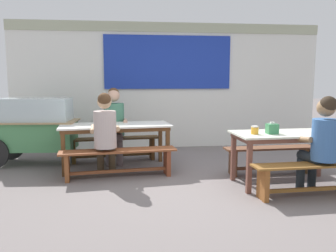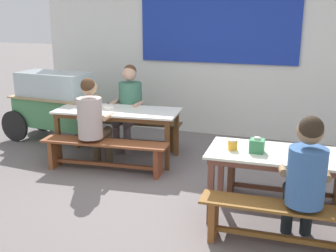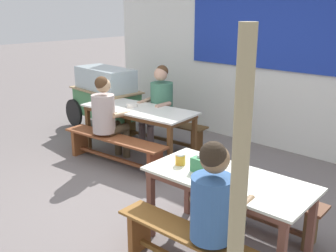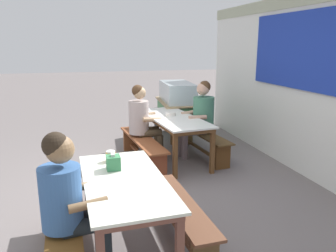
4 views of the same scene
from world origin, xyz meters
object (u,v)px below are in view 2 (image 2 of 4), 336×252
object	(u,v)px
dining_table_far	(118,115)
person_left_back_turned	(92,118)
person_center_facing	(129,102)
tissue_box	(257,146)
food_cart	(54,101)
bench_far_back	(130,130)
bench_far_front	(105,151)
bench_near_front	(279,220)
person_near_front	(305,174)
soup_bowl	(109,107)
dining_table_near	(284,160)
bench_near_back	(283,175)
condiment_jar	(233,145)

from	to	relation	value
dining_table_far	person_left_back_turned	bearing A→B (deg)	-105.04
person_center_facing	tissue_box	distance (m)	2.75
food_cart	tissue_box	distance (m)	3.90
bench_far_back	bench_far_front	distance (m)	1.08
bench_far_back	food_cart	size ratio (longest dim) A/B	0.95
bench_near_front	person_near_front	bearing A→B (deg)	18.68
person_left_back_turned	soup_bowl	distance (m)	0.49
dining_table_near	bench_far_front	xyz separation A→B (m)	(-2.34, 0.61, -0.36)
food_cart	soup_bowl	xyz separation A→B (m)	(1.26, -0.48, 0.10)
person_near_front	person_left_back_turned	xyz separation A→B (m)	(-2.73, 1.13, -0.01)
person_center_facing	dining_table_near	bearing A→B (deg)	-33.86
dining_table_far	person_near_front	size ratio (longest dim) A/B	1.46
bench_far_front	bench_near_front	size ratio (longest dim) A/B	1.21
bench_far_back	tissue_box	size ratio (longest dim) A/B	10.47
bench_far_front	tissue_box	distance (m)	2.23
person_left_back_turned	tissue_box	bearing A→B (deg)	-17.65
dining_table_far	person_center_facing	xyz separation A→B (m)	(-0.04, 0.48, 0.08)
soup_bowl	tissue_box	bearing A→B (deg)	-28.05
bench_far_back	soup_bowl	xyz separation A→B (m)	(-0.08, -0.55, 0.48)
bench_near_back	tissue_box	world-z (taller)	tissue_box
bench_far_front	bench_near_back	size ratio (longest dim) A/B	1.22
tissue_box	person_near_front	bearing A→B (deg)	-40.93
dining_table_far	person_left_back_turned	distance (m)	0.52
dining_table_near	bench_near_front	xyz separation A→B (m)	(0.02, -0.54, -0.38)
bench_near_front	condiment_jar	size ratio (longest dim) A/B	13.09
person_near_front	soup_bowl	size ratio (longest dim) A/B	7.33
bench_far_back	bench_far_front	xyz separation A→B (m)	(0.11, -1.08, 0.01)
bench_far_front	soup_bowl	size ratio (longest dim) A/B	10.16
bench_near_front	food_cart	size ratio (longest dim) A/B	0.82
dining_table_far	bench_far_back	distance (m)	0.66
bench_far_front	soup_bowl	distance (m)	0.73
dining_table_far	person_center_facing	bearing A→B (deg)	94.67
soup_bowl	dining_table_far	bearing A→B (deg)	5.25
bench_near_back	condiment_jar	size ratio (longest dim) A/B	13.00
bench_far_back	person_near_front	distance (m)	3.45
food_cart	person_center_facing	size ratio (longest dim) A/B	1.33
bench_near_back	tissue_box	size ratio (longest dim) A/B	9.04
person_left_back_turned	soup_bowl	xyz separation A→B (m)	(0.00, 0.48, 0.05)
person_near_front	soup_bowl	world-z (taller)	person_near_front
bench_near_front	bench_far_front	bearing A→B (deg)	153.96
dining_table_far	bench_far_front	distance (m)	0.65
bench_far_back	tissue_box	xyz separation A→B (m)	(2.18, -1.75, 0.52)
bench_far_front	person_near_front	world-z (taller)	person_near_front
bench_near_front	food_cart	distance (m)	4.39
person_left_back_turned	condiment_jar	distance (m)	2.14
bench_near_back	dining_table_far	bearing A→B (deg)	165.64
dining_table_near	bench_near_front	world-z (taller)	dining_table_near
bench_far_back	food_cart	world-z (taller)	food_cart
bench_far_back	bench_far_front	bearing A→B (deg)	-84.10
dining_table_far	soup_bowl	size ratio (longest dim) A/B	10.68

